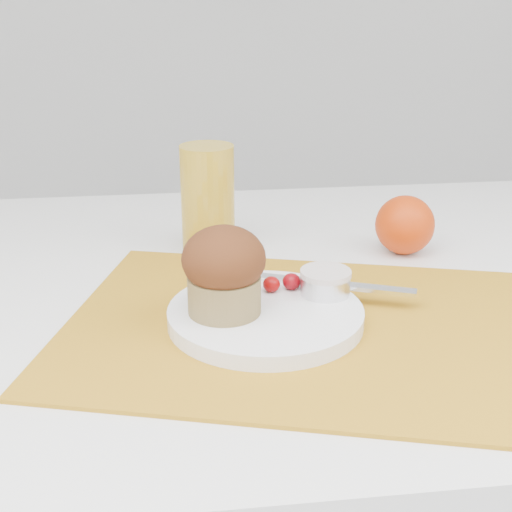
{
  "coord_description": "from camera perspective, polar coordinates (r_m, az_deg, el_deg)",
  "views": [
    {
      "loc": [
        -0.21,
        -0.75,
        1.1
      ],
      "look_at": [
        -0.11,
        0.01,
        0.8
      ],
      "focal_mm": 50.0,
      "sensor_mm": 36.0,
      "label": 1
    }
  ],
  "objects": [
    {
      "name": "raspberry_near",
      "position": [
        0.8,
        1.24,
        -2.27
      ],
      "size": [
        0.02,
        0.02,
        0.02
      ],
      "primitive_type": "ellipsoid",
      "color": "#630202",
      "rests_on": "plate"
    },
    {
      "name": "orange",
      "position": [
        0.98,
        11.82,
        2.45
      ],
      "size": [
        0.08,
        0.08,
        0.08
      ],
      "primitive_type": "sphere",
      "color": "#CD3907",
      "rests_on": "table"
    },
    {
      "name": "juice_glass",
      "position": [
        0.96,
        -3.88,
        4.59
      ],
      "size": [
        0.09,
        0.09,
        0.15
      ],
      "primitive_type": "cylinder",
      "rotation": [
        0.0,
        0.0,
        0.34
      ],
      "color": "gold",
      "rests_on": "table"
    },
    {
      "name": "ramekin",
      "position": [
        0.79,
        5.57,
        -2.2
      ],
      "size": [
        0.06,
        0.06,
        0.02
      ],
      "primitive_type": "cylinder",
      "rotation": [
        0.0,
        0.0,
        0.12
      ],
      "color": "silver",
      "rests_on": "plate"
    },
    {
      "name": "plate",
      "position": [
        0.76,
        0.77,
        -4.77
      ],
      "size": [
        0.26,
        0.26,
        0.02
      ],
      "primitive_type": "cylinder",
      "rotation": [
        0.0,
        0.0,
        -0.3
      ],
      "color": "white",
      "rests_on": "placemat"
    },
    {
      "name": "placemat",
      "position": [
        0.77,
        3.8,
        -5.69
      ],
      "size": [
        0.59,
        0.5,
        0.0
      ],
      "primitive_type": "cube",
      "rotation": [
        0.0,
        0.0,
        -0.28
      ],
      "color": "#BB7F19",
      "rests_on": "table"
    },
    {
      "name": "cream",
      "position": [
        0.79,
        5.6,
        -1.38
      ],
      "size": [
        0.06,
        0.06,
        0.01
      ],
      "primitive_type": "cylinder",
      "rotation": [
        0.0,
        0.0,
        -0.02
      ],
      "color": "beige",
      "rests_on": "ramekin"
    },
    {
      "name": "raspberry_far",
      "position": [
        0.8,
        2.86,
        -2.04
      ],
      "size": [
        0.02,
        0.02,
        0.02
      ],
      "primitive_type": "ellipsoid",
      "color": "#5A0207",
      "rests_on": "plate"
    },
    {
      "name": "muffin",
      "position": [
        0.73,
        -2.58,
        -1.13
      ],
      "size": [
        0.09,
        0.09,
        0.09
      ],
      "color": "olive",
      "rests_on": "plate"
    },
    {
      "name": "butter_knife",
      "position": [
        0.82,
        6.13,
        -2.27
      ],
      "size": [
        0.18,
        0.09,
        0.0
      ],
      "primitive_type": "cube",
      "rotation": [
        0.0,
        0.0,
        -0.39
      ],
      "color": "white",
      "rests_on": "plate"
    }
  ]
}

